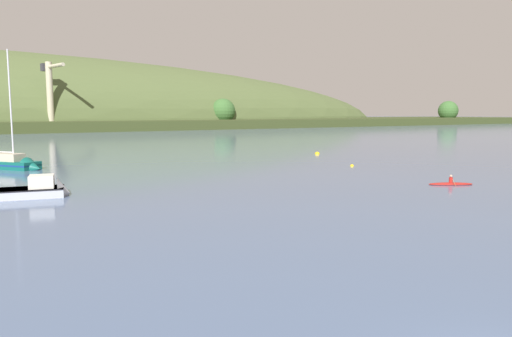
{
  "coord_description": "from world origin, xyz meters",
  "views": [
    {
      "loc": [
        -10.51,
        -6.63,
        6.45
      ],
      "look_at": [
        6.9,
        28.89,
        1.82
      ],
      "focal_mm": 33.6,
      "sensor_mm": 36.0,
      "label": 1
    }
  ],
  "objects": [
    {
      "name": "sailboat_near_mooring",
      "position": [
        -11.46,
        54.72,
        0.41
      ],
      "size": [
        7.72,
        8.13,
        14.53
      ],
      "rotation": [
        0.0,
        0.0,
        5.45
      ],
      "color": "#0F564C",
      "rests_on": "ground"
    },
    {
      "name": "fishing_boat_moored",
      "position": [
        -9.81,
        33.49,
        0.35
      ],
      "size": [
        6.33,
        3.24,
        3.89
      ],
      "rotation": [
        0.0,
        0.0,
        6.18
      ],
      "color": "#ADB2BC",
      "rests_on": "ground"
    },
    {
      "name": "mooring_buoy_far_upstream",
      "position": [
        25.3,
        39.97,
        0.0
      ],
      "size": [
        0.45,
        0.45,
        0.53
      ],
      "color": "yellow",
      "rests_on": "ground"
    },
    {
      "name": "dockside_crane",
      "position": [
        -0.87,
        173.94,
        11.77
      ],
      "size": [
        7.35,
        15.9,
        23.73
      ],
      "rotation": [
        0.0,
        0.0,
        5.02
      ],
      "color": "#4C4C51",
      "rests_on": "ground"
    },
    {
      "name": "canoe_with_paddler",
      "position": [
        23.9,
        23.83,
        0.1
      ],
      "size": [
        3.96,
        2.39,
        1.02
      ],
      "rotation": [
        0.0,
        0.0,
        5.85
      ],
      "color": "maroon",
      "rests_on": "ground"
    },
    {
      "name": "mooring_buoy_off_fishing_boat",
      "position": [
        30.9,
        56.08,
        0.0
      ],
      "size": [
        0.75,
        0.75,
        0.83
      ],
      "color": "yellow",
      "rests_on": "ground"
    }
  ]
}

